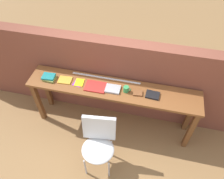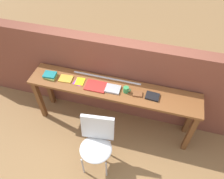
# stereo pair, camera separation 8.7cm
# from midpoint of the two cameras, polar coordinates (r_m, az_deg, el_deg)

# --- Properties ---
(ground_plane) EXTENTS (40.00, 40.00, 0.00)m
(ground_plane) POSITION_cam_midpoint_polar(r_m,az_deg,el_deg) (3.64, -1.60, -12.46)
(ground_plane) COLOR olive
(brick_wall_back) EXTENTS (6.00, 0.20, 1.44)m
(brick_wall_back) POSITION_cam_midpoint_polar(r_m,az_deg,el_deg) (3.45, 0.73, 2.66)
(brick_wall_back) COLOR brown
(brick_wall_back) RESTS_ON ground
(sideboard) EXTENTS (2.50, 0.44, 0.88)m
(sideboard) POSITION_cam_midpoint_polar(r_m,az_deg,el_deg) (3.20, -0.58, -1.29)
(sideboard) COLOR brown
(sideboard) RESTS_ON ground
(chair_white_moulded) EXTENTS (0.49, 0.50, 0.89)m
(chair_white_moulded) POSITION_cam_midpoint_polar(r_m,az_deg,el_deg) (3.01, -4.42, -13.59)
(chair_white_moulded) COLOR silver
(chair_white_moulded) RESTS_ON ground
(book_stack_leftmost) EXTENTS (0.21, 0.17, 0.06)m
(book_stack_leftmost) POSITION_cam_midpoint_polar(r_m,az_deg,el_deg) (3.35, -16.81, 2.98)
(book_stack_leftmost) COLOR olive
(book_stack_leftmost) RESTS_ON sideboard
(magazine_cycling) EXTENTS (0.20, 0.16, 0.02)m
(magazine_cycling) POSITION_cam_midpoint_polar(r_m,az_deg,el_deg) (3.28, -12.93, 2.41)
(magazine_cycling) COLOR gold
(magazine_cycling) RESTS_ON sideboard
(pamphlet_pile_colourful) EXTENTS (0.16, 0.17, 0.01)m
(pamphlet_pile_colourful) POSITION_cam_midpoint_polar(r_m,az_deg,el_deg) (3.21, -9.37, 1.79)
(pamphlet_pile_colourful) COLOR purple
(pamphlet_pile_colourful) RESTS_ON sideboard
(book_open_centre) EXTENTS (0.30, 0.22, 0.02)m
(book_open_centre) POSITION_cam_midpoint_polar(r_m,az_deg,el_deg) (3.12, -5.11, 0.76)
(book_open_centre) COLOR red
(book_open_centre) RESTS_ON sideboard
(book_grey_hardcover) EXTENTS (0.21, 0.17, 0.03)m
(book_grey_hardcover) POSITION_cam_midpoint_polar(r_m,az_deg,el_deg) (3.07, -0.61, 0.15)
(book_grey_hardcover) COLOR #9E9EA3
(book_grey_hardcover) RESTS_ON sideboard
(mug) EXTENTS (0.11, 0.08, 0.09)m
(mug) POSITION_cam_midpoint_polar(r_m,az_deg,el_deg) (3.03, 2.92, 0.08)
(mug) COLOR #338C4C
(mug) RESTS_ON sideboard
(leather_journal_brown) EXTENTS (0.14, 0.11, 0.02)m
(leather_journal_brown) POSITION_cam_midpoint_polar(r_m,az_deg,el_deg) (3.04, 5.90, -0.94)
(leather_journal_brown) COLOR brown
(leather_journal_brown) RESTS_ON sideboard
(book_repair_rightmost) EXTENTS (0.20, 0.16, 0.03)m
(book_repair_rightmost) POSITION_cam_midpoint_polar(r_m,az_deg,el_deg) (3.04, 9.74, -1.43)
(book_repair_rightmost) COLOR black
(book_repair_rightmost) RESTS_ON sideboard
(ruler_metal_back_edge) EXTENTS (1.03, 0.03, 0.00)m
(ruler_metal_back_edge) POSITION_cam_midpoint_polar(r_m,az_deg,el_deg) (3.24, -2.38, 3.00)
(ruler_metal_back_edge) COLOR silver
(ruler_metal_back_edge) RESTS_ON sideboard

